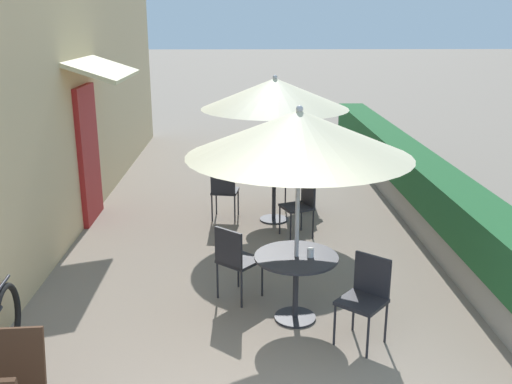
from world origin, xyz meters
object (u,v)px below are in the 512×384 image
Objects in this scene: cafe_chair_mid_back at (224,188)px; seated_patron_mid_right at (303,168)px; patio_table_near at (296,271)px; cafe_chair_near_right at (366,293)px; cafe_chair_mid_right at (297,177)px; cafe_chair_mid_left at (301,202)px; patio_umbrella_near at (299,134)px; coffee_cup_mid at (278,172)px; cafe_chair_near_left at (235,257)px; patio_umbrella_mid at (275,94)px; coffee_cup_near at (310,253)px; patio_table_mid at (274,187)px.

seated_patron_mid_right is at bearing 31.46° from cafe_chair_mid_back.
patio_table_near is 1.00× the size of cafe_chair_near_right.
cafe_chair_near_right is at bearing 41.91° from cafe_chair_mid_right.
cafe_chair_near_right and cafe_chair_mid_left have the same top height.
cafe_chair_near_right is 1.00× the size of cafe_chair_mid_back.
patio_umbrella_near is at bearing 5.64° from cafe_chair_near_right.
cafe_chair_mid_left is at bearing -68.91° from coffee_cup_mid.
cafe_chair_near_left is 3.10m from patio_umbrella_mid.
cafe_chair_mid_back is at bearing 177.46° from patio_umbrella_mid.
seated_patron_mid_right is at bearing 49.20° from patio_umbrella_mid.
patio_table_mid is at bearing 93.59° from coffee_cup_near.
patio_table_near is at bearing 32.71° from cafe_chair_mid_right.
cafe_chair_near_left and cafe_chair_mid_right have the same top height.
coffee_cup_mid reaches higher than patio_table_mid.
cafe_chair_mid_left is at bearing -42.51° from cafe_chair_near_right.
cafe_chair_mid_back is at bearing 135.06° from cafe_chair_near_left.
patio_table_near is 9.64× the size of coffee_cup_near.
coffee_cup_near is 1.00× the size of coffee_cup_mid.
cafe_chair_near_left and cafe_chair_near_right have the same top height.
patio_umbrella_mid is at bearing 5.64° from cafe_chair_mid_left.
cafe_chair_near_right is at bearing -35.21° from patio_table_near.
cafe_chair_near_left is 3.43m from seated_patron_mid_right.
seated_patron_mid_right is (0.45, 3.70, 0.14)m from patio_table_near.
patio_umbrella_near is 4.06m from cafe_chair_mid_right.
patio_umbrella_near is 3.95m from seated_patron_mid_right.
patio_umbrella_near is 2.60× the size of cafe_chair_mid_back.
cafe_chair_near_right is at bearing -80.15° from coffee_cup_mid.
patio_table_mid is 0.78m from cafe_chair_mid_left.
patio_umbrella_near reaches higher than patio_table_mid.
patio_umbrella_mid reaches higher than patio_table_mid.
patio_table_mid is 1.44m from patio_umbrella_mid.
coffee_cup_near is (0.78, -0.47, 0.25)m from cafe_chair_near_left.
coffee_cup_near is 3.38m from patio_umbrella_mid.
coffee_cup_near is 0.07× the size of seated_patron_mid_right.
coffee_cup_near is (-0.50, 0.42, 0.25)m from cafe_chair_near_right.
patio_umbrella_mid is 2.60× the size of cafe_chair_mid_left.
coffee_cup_near is at bearing -10.44° from patio_table_near.
seated_patron_mid_right reaches higher than cafe_chair_mid_right.
cafe_chair_near_right is 1.00× the size of cafe_chair_mid_right.
patio_umbrella_near is 3.57m from cafe_chair_mid_back.
cafe_chair_mid_back is at bearing 35.64° from cafe_chair_mid_left.
coffee_cup_near reaches higher than patio_table_mid.
cafe_chair_mid_right reaches higher than coffee_cup_mid.
cafe_chair_mid_right is at bearing -45.43° from cafe_chair_near_right.
seated_patron_mid_right reaches higher than cafe_chair_mid_back.
patio_table_near is 1.00× the size of cafe_chair_mid_right.
seated_patron_mid_right is at bearing 83.08° from patio_table_near.
cafe_chair_mid_back is (-0.20, 2.70, 0.00)m from cafe_chair_near_left.
patio_umbrella_near reaches higher than cafe_chair_mid_right.
cafe_chair_near_left is 0.38× the size of patio_umbrella_mid.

